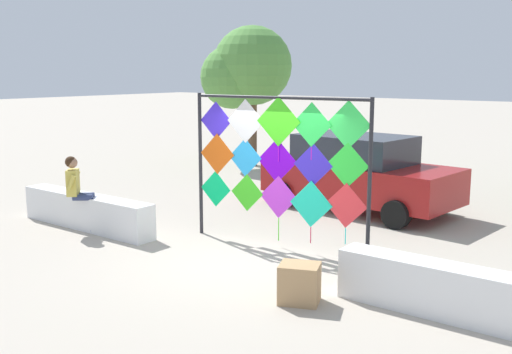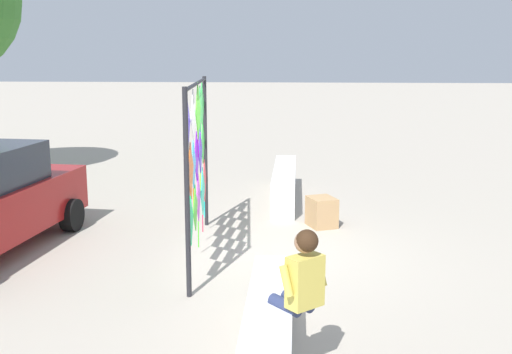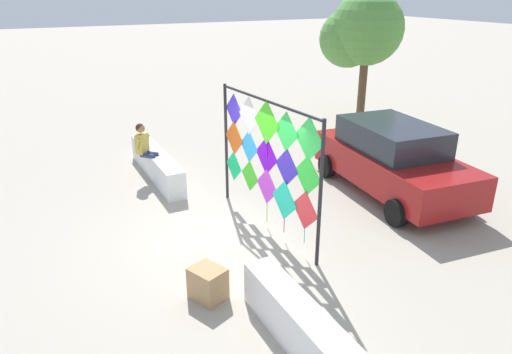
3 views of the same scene
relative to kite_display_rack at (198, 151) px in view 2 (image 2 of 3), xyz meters
The scene contains 6 objects.
ground 1.98m from the kite_display_rack, 90.79° to the right, with size 120.00×120.00×0.00m, color #ADA393.
plaza_ledge_left 4.37m from the kite_display_rack, 161.82° to the right, with size 3.62×0.48×0.71m, color white.
plaza_ledge_right 4.34m from the kite_display_rack, 18.30° to the right, with size 3.62×0.48×0.71m, color white.
kite_display_rack is the anchor object (origin of this frame).
seated_vendor 4.16m from the kite_display_rack, 157.29° to the right, with size 0.74×0.72×1.56m.
cardboard_box_large 3.06m from the kite_display_rack, 48.90° to the right, with size 0.55×0.45×0.56m, color tan.
Camera 2 is at (-9.63, -0.54, 3.22)m, focal length 43.82 mm.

